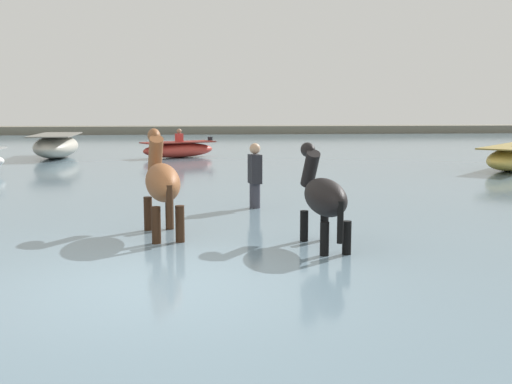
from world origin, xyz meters
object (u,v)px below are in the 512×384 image
at_px(horse_trailing_chestnut, 162,185).
at_px(boat_mid_outer, 179,149).
at_px(horse_lead_black, 323,200).
at_px(person_wading_mid, 255,184).
at_px(boat_near_port, 56,146).

xyz_separation_m(horse_trailing_chestnut, boat_mid_outer, (-0.21, 13.95, -0.45)).
height_order(horse_trailing_chestnut, boat_mid_outer, horse_trailing_chestnut).
relative_size(horse_lead_black, person_wading_mid, 1.10).
distance_m(boat_mid_outer, boat_near_port, 4.51).
relative_size(horse_trailing_chestnut, person_wading_mid, 1.21).
bearing_deg(boat_mid_outer, person_wading_mid, -81.26).
relative_size(boat_mid_outer, person_wading_mid, 1.81).
bearing_deg(horse_trailing_chestnut, person_wading_mid, 55.61).
bearing_deg(horse_lead_black, person_wading_mid, 100.94).
distance_m(horse_trailing_chestnut, boat_mid_outer, 13.96).
relative_size(horse_trailing_chestnut, boat_mid_outer, 0.67).
relative_size(horse_lead_black, boat_mid_outer, 0.61).
relative_size(boat_mid_outer, boat_near_port, 0.73).
bearing_deg(person_wading_mid, boat_mid_outer, 98.74).
bearing_deg(boat_near_port, person_wading_mid, -62.32).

